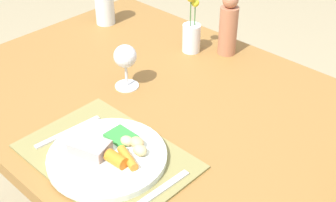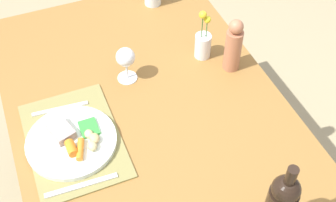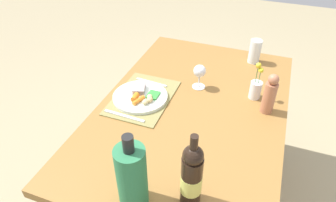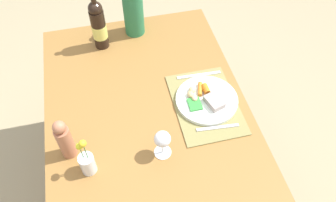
% 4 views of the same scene
% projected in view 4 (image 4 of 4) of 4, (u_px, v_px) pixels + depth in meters
% --- Properties ---
extents(ground_plane, '(8.00, 8.00, 0.00)m').
position_uv_depth(ground_plane, '(155.00, 189.00, 2.06)').
color(ground_plane, tan).
extents(dining_table, '(1.38, 0.89, 0.74)m').
position_uv_depth(dining_table, '(150.00, 127.00, 1.54)').
color(dining_table, olive).
rests_on(dining_table, ground_plane).
extents(placemat, '(0.40, 0.28, 0.01)m').
position_uv_depth(placemat, '(206.00, 104.00, 1.52)').
color(placemat, olive).
rests_on(placemat, dining_table).
extents(dinner_plate, '(0.28, 0.28, 0.05)m').
position_uv_depth(dinner_plate, '(206.00, 99.00, 1.52)').
color(dinner_plate, white).
rests_on(dinner_plate, placemat).
extents(fork, '(0.03, 0.18, 0.00)m').
position_uv_depth(fork, '(218.00, 127.00, 1.44)').
color(fork, silver).
rests_on(fork, placemat).
extents(knife, '(0.03, 0.21, 0.00)m').
position_uv_depth(knife, '(199.00, 75.00, 1.63)').
color(knife, silver).
rests_on(knife, placemat).
extents(wine_glass, '(0.07, 0.07, 0.13)m').
position_uv_depth(wine_glass, '(162.00, 140.00, 1.30)').
color(wine_glass, white).
rests_on(wine_glass, dining_table).
extents(flower_vase, '(0.06, 0.06, 0.20)m').
position_uv_depth(flower_vase, '(87.00, 162.00, 1.28)').
color(flower_vase, silver).
rests_on(flower_vase, dining_table).
extents(wine_bottle, '(0.07, 0.07, 0.31)m').
position_uv_depth(wine_bottle, '(99.00, 25.00, 1.67)').
color(wine_bottle, black).
rests_on(wine_bottle, dining_table).
extents(cooler_bottle, '(0.10, 0.10, 0.31)m').
position_uv_depth(cooler_bottle, '(133.00, 12.00, 1.74)').
color(cooler_bottle, '#2A7448').
rests_on(cooler_bottle, dining_table).
extents(pepper_mill, '(0.06, 0.06, 0.21)m').
position_uv_depth(pepper_mill, '(65.00, 140.00, 1.29)').
color(pepper_mill, '#B06D4D').
rests_on(pepper_mill, dining_table).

